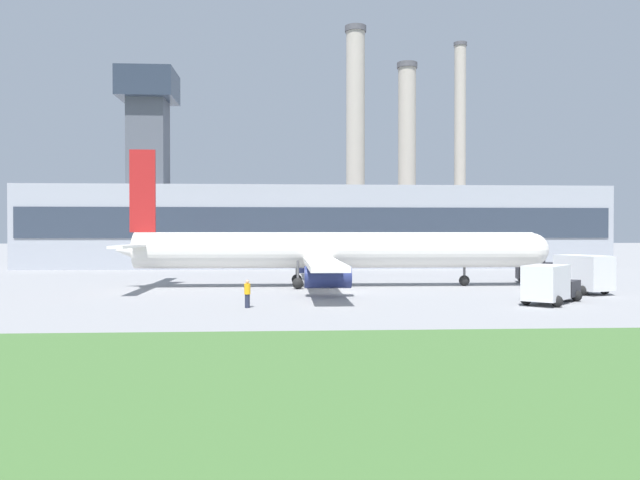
# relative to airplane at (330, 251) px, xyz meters

# --- Properties ---
(ground_plane) EXTENTS (400.00, 400.00, 0.00)m
(ground_plane) POSITION_rel_airplane_xyz_m (0.47, -4.83, -2.87)
(ground_plane) COLOR gray
(terminal_building) EXTENTS (71.76, 12.23, 24.63)m
(terminal_building) POSITION_rel_airplane_xyz_m (-0.93, 29.28, 2.74)
(terminal_building) COLOR #9EA3AD
(terminal_building) RESTS_ON ground_plane
(smokestack_left) EXTENTS (3.90, 3.90, 41.72)m
(smokestack_left) POSITION_rel_airplane_xyz_m (9.35, 62.58, 18.15)
(smokestack_left) COLOR #B2A899
(smokestack_left) RESTS_ON ground_plane
(smokestack_right) EXTENTS (3.75, 3.75, 35.61)m
(smokestack_right) POSITION_rel_airplane_xyz_m (19.06, 63.81, 15.09)
(smokestack_right) COLOR #B2A899
(smokestack_right) RESTS_ON ground_plane
(smokestack_far) EXTENTS (2.50, 2.50, 40.22)m
(smokestack_far) POSITION_rel_airplane_xyz_m (29.65, 66.08, 17.34)
(smokestack_far) COLOR #B2A899
(smokestack_far) RESTS_ON ground_plane
(airplane) EXTENTS (35.16, 29.13, 10.95)m
(airplane) POSITION_rel_airplane_xyz_m (0.00, 0.00, 0.00)
(airplane) COLOR white
(airplane) RESTS_ON ground_plane
(pushback_tug) EXTENTS (3.66, 3.19, 2.26)m
(pushback_tug) POSITION_rel_airplane_xyz_m (18.25, 2.70, -1.84)
(pushback_tug) COLOR #232328
(pushback_tug) RESTS_ON ground_plane
(baggage_truck) EXTENTS (5.17, 5.51, 2.40)m
(baggage_truck) POSITION_rel_airplane_xyz_m (12.58, -12.89, -1.70)
(baggage_truck) COLOR #232328
(baggage_truck) RESTS_ON ground_plane
(fuel_truck) EXTENTS (4.09, 6.65, 2.75)m
(fuel_truck) POSITION_rel_airplane_xyz_m (17.40, -6.24, -1.53)
(fuel_truck) COLOR white
(fuel_truck) RESTS_ON ground_plane
(ground_crew_person) EXTENTS (0.47, 0.47, 1.64)m
(ground_crew_person) POSITION_rel_airplane_xyz_m (-5.85, -13.86, -2.03)
(ground_crew_person) COLOR #23283D
(ground_crew_person) RESTS_ON ground_plane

